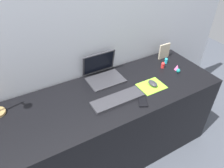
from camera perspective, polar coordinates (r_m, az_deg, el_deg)
The scene contains 13 objects.
ground_plane at distance 2.20m, azimuth -0.55°, elevation -17.63°, with size 6.00×6.00×0.00m, color #474C56.
back_wall at distance 1.90m, azimuth -6.05°, elevation 4.05°, with size 3.06×0.05×1.53m, color #B2B7C1.
desk at distance 1.91m, azimuth -0.62°, elevation -11.25°, with size 1.86×0.65×0.74m, color black.
laptop at distance 1.80m, azimuth -2.58°, elevation 3.22°, with size 0.30×0.26×0.21m.
keyboard at distance 1.59m, azimuth 1.56°, elevation -4.17°, with size 0.41×0.13×0.02m, color #333338.
mousepad at distance 1.75m, azimuth 10.68°, elevation -0.56°, with size 0.21×0.17×0.00m, color #8CDB33.
mouse at distance 1.75m, azimuth 11.01°, elevation 0.16°, with size 0.06×0.10×0.03m, color #333338.
cell_phone at distance 1.60m, azimuth 8.31°, elevation -4.57°, with size 0.06×0.13×0.01m, color black.
picture_frame at distance 2.13m, azimuth 14.03°, elevation 8.66°, with size 0.12×0.02×0.15m, color #B2A58C.
toy_figurine_pink at distance 2.01m, azimuth 17.21°, elevation 4.41°, with size 0.04×0.04×0.05m, color pink.
toy_figurine_red at distance 1.99m, azimuth 13.69°, elevation 5.06°, with size 0.03×0.03×0.06m.
toy_figurine_teal at distance 1.97m, azimuth 17.59°, elevation 3.47°, with size 0.04×0.04×0.04m, color teal.
toy_figurine_cyan at distance 2.07m, azimuth 14.52°, elevation 6.23°, with size 0.03×0.03×0.06m.
Camera 1 is at (-0.60, -1.11, 1.80)m, focal length 33.61 mm.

